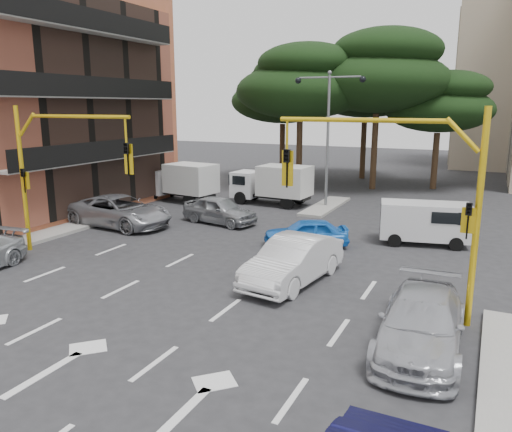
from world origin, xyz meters
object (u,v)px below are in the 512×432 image
Objects in this scene: car_silver_cross_b at (220,210)px; car_silver_parked at (421,323)px; street_lamp_center at (328,115)px; signal_mast_right at (410,184)px; box_truck_b at (272,185)px; van_white at (424,223)px; signal_mast_left at (53,160)px; car_blue_compact at (306,233)px; car_white_hatch at (293,261)px; car_silver_cross_a at (120,211)px; box_truck_a at (180,182)px.

car_silver_parked is at bearing -120.43° from car_silver_cross_b.
car_silver_parked is (7.60, -16.05, -4.71)m from street_lamp_center.
signal_mast_right is 17.10m from box_truck_b.
car_silver_parked is at bearing -4.91° from van_white.
car_blue_compact is (8.63, 5.50, -3.27)m from signal_mast_left.
car_blue_compact is at bearing 32.48° from signal_mast_left.
car_white_hatch is 4.52m from car_blue_compact.
signal_mast_left is at bearing -162.51° from car_silver_cross_a.
box_truck_b reaches higher than car_silver_cross_b.
van_white is at bearing -76.94° from car_silver_cross_b.
car_silver_cross_a is at bearing 168.01° from car_white_hatch.
car_blue_compact is 0.73× the size of box_truck_a.
signal_mast_right is 1.21× the size of box_truck_b.
signal_mast_left is 1.21× the size of box_truck_a.
van_white is at bearing -42.41° from street_lamp_center.
signal_mast_left is 15.65m from street_lamp_center.
street_lamp_center is 2.07× the size of van_white.
car_silver_cross_a is 9.70m from box_truck_b.
signal_mast_right is at bearing -119.38° from box_truck_a.
car_blue_compact is 0.74× the size of car_silver_parked.
car_silver_cross_a is 17.10m from car_silver_parked.
van_white is 15.83m from box_truck_a.
box_truck_b is (3.47, 13.51, -2.67)m from signal_mast_left.
car_white_hatch reaches higher than car_silver_cross_b.
van_white is (10.08, 0.47, 0.24)m from car_silver_cross_b.
car_white_hatch is at bearing -124.40° from car_silver_cross_b.
box_truck_b is at bearing -171.47° from street_lamp_center.
signal_mast_left is 8.91m from car_silver_cross_b.
signal_mast_left is at bearing 168.63° from car_silver_cross_b.
car_silver_parked is at bearing -141.83° from box_truck_b.
box_truck_b is at bearing 6.55° from car_silver_cross_b.
street_lamp_center is 2.14× the size of car_blue_compact.
car_silver_cross_a is 1.49× the size of van_white.
car_silver_parked is (4.66, -3.16, -0.08)m from car_white_hatch.
signal_mast_right reaches higher than box_truck_b.
signal_mast_left is (-13.61, 0.00, 0.00)m from signal_mast_right.
car_silver_parked reaches higher than car_blue_compact.
car_blue_compact is 0.88× the size of car_silver_cross_b.
signal_mast_left is at bearing -165.83° from car_white_hatch.
box_truck_b is at bearing -173.31° from car_blue_compact.
signal_mast_right is 5.07m from car_white_hatch.
car_silver_cross_b is (4.26, 2.72, -0.08)m from car_silver_cross_a.
van_white is at bearing 94.76° from car_blue_compact.
signal_mast_left is at bearing -161.79° from box_truck_a.
box_truck_b reaches higher than box_truck_a.
signal_mast_left is at bearing 169.59° from car_silver_parked.
car_white_hatch is 1.28× the size of van_white.
car_white_hatch is at bearing -150.08° from box_truck_b.
box_truck_b is at bearing 126.88° from signal_mast_right.
signal_mast_left reaches higher than van_white.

